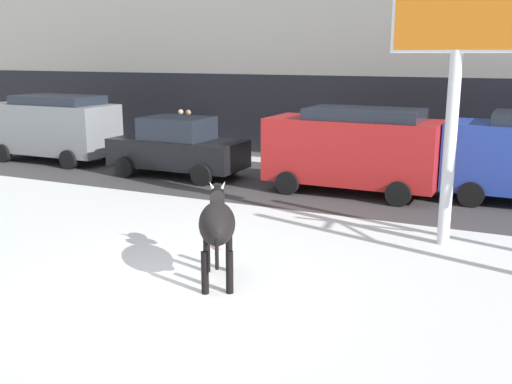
% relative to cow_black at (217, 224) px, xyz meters
% --- Properties ---
extents(ground_plane, '(120.00, 120.00, 0.00)m').
position_rel_cow_black_xyz_m(ground_plane, '(-0.45, -0.67, -0.99)').
color(ground_plane, white).
extents(road_strip, '(60.00, 5.60, 0.01)m').
position_rel_cow_black_xyz_m(road_strip, '(-0.45, 7.61, -0.99)').
color(road_strip, '#423F3F').
rests_on(road_strip, ground).
extents(cow_black, '(1.27, 1.86, 1.54)m').
position_rel_cow_black_xyz_m(cow_black, '(0.00, 0.00, 0.00)').
color(cow_black, black).
rests_on(cow_black, ground).
extents(billboard, '(2.53, 0.50, 5.56)m').
position_rel_cow_black_xyz_m(billboard, '(3.13, 3.66, 3.32)').
color(billboard, silver).
rests_on(billboard, ground).
extents(car_grey_van, '(4.60, 2.13, 2.32)m').
position_rel_cow_black_xyz_m(car_grey_van, '(-10.72, 7.52, 0.25)').
color(car_grey_van, slate).
rests_on(car_grey_van, ground).
extents(car_black_sedan, '(4.20, 1.98, 1.84)m').
position_rel_cow_black_xyz_m(car_black_sedan, '(-5.35, 7.12, -0.09)').
color(car_black_sedan, black).
rests_on(car_black_sedan, ground).
extents(car_red_van, '(4.60, 2.13, 2.32)m').
position_rel_cow_black_xyz_m(car_red_van, '(0.19, 7.25, 0.25)').
color(car_red_van, red).
rests_on(car_red_van, ground).
extents(pedestrian_near_billboard, '(0.36, 0.24, 1.73)m').
position_rel_cow_black_xyz_m(pedestrian_near_billboard, '(-7.30, 10.40, -0.11)').
color(pedestrian_near_billboard, '#282833').
rests_on(pedestrian_near_billboard, ground).
extents(pedestrian_by_cars, '(0.36, 0.24, 1.73)m').
position_rel_cow_black_xyz_m(pedestrian_by_cars, '(-6.96, 10.40, -0.11)').
color(pedestrian_by_cars, '#282833').
rests_on(pedestrian_by_cars, ground).
extents(pedestrian_far_left, '(0.36, 0.24, 1.73)m').
position_rel_cow_black_xyz_m(pedestrian_far_left, '(3.34, 10.40, -0.11)').
color(pedestrian_far_left, '#282833').
rests_on(pedestrian_far_left, ground).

